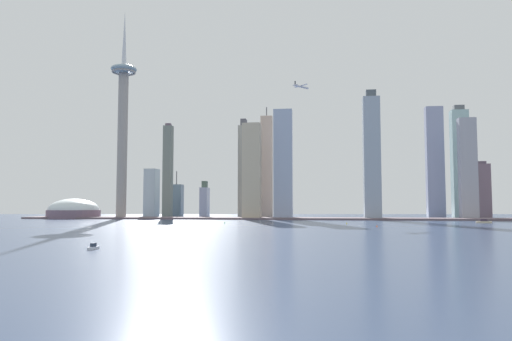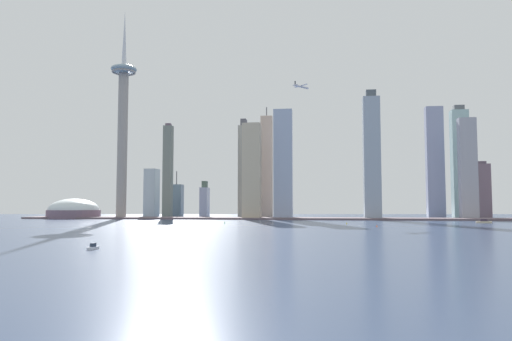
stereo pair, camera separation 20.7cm
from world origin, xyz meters
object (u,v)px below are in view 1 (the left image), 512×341
Objects in this scene: skyscraper_0 at (468,168)px; skyscraper_2 at (205,201)px; skyscraper_4 at (283,164)px; channel_buoy_1 at (347,223)px; skyscraper_10 at (168,171)px; skyscraper_13 at (435,162)px; skyscraper_8 at (252,171)px; skyscraper_5 at (244,171)px; skyscraper_9 at (152,193)px; channel_buoy_2 at (225,222)px; skyscraper_11 at (481,190)px; airplane at (301,87)px; skyscraper_7 at (176,201)px; skyscraper_12 at (261,182)px; stadium_dome at (74,211)px; boat_2 at (484,222)px; boat_0 at (93,247)px; skyscraper_3 at (267,167)px; observation_tower at (123,114)px; skyscraper_1 at (372,156)px; skyscraper_6 at (460,163)px; channel_buoy_0 at (377,226)px.

skyscraper_0 is 409.16m from skyscraper_2.
skyscraper_4 reaches higher than channel_buoy_1.
skyscraper_13 is at bearing 3.90° from skyscraper_10.
channel_buoy_1 is (126.10, -141.49, -68.86)m from skyscraper_8.
skyscraper_9 is (-163.49, 36.90, -34.10)m from skyscraper_5.
skyscraper_2 is 22.24× the size of channel_buoy_2.
airplane is at bearing -162.20° from skyscraper_11.
skyscraper_0 is 1.80× the size of skyscraper_9.
airplane is (72.52, 21.51, 128.79)m from skyscraper_8.
skyscraper_5 is (-65.01, 36.77, -6.60)m from skyscraper_4.
skyscraper_0 is 466.69m from skyscraper_7.
skyscraper_7 is at bearing -179.75° from skyscraper_12.
stadium_dome is 286.04m from skyscraper_8.
boat_0 is at bearing 62.07° from boat_2.
skyscraper_3 reaches higher than skyscraper_8.
observation_tower is 1.74× the size of skyscraper_1.
skyscraper_9 is 30.04× the size of channel_buoy_2.
skyscraper_9 reaches higher than channel_buoy_2.
skyscraper_1 is 162.34m from skyscraper_6.
channel_buoy_2 is at bearing -30.18° from stadium_dome.
skyscraper_4 is at bearing 70.54° from channel_buoy_2.
skyscraper_6 reaches higher than skyscraper_12.
airplane is (92.44, -32.22, 124.08)m from skyscraper_5.
stadium_dome is 577.50m from boat_2.
airplane is at bearing 1.74° from stadium_dome.
observation_tower is 395.08m from channel_buoy_1.
boat_2 is (490.11, -106.17, -158.84)m from observation_tower.
skyscraper_8 reaches higher than skyscraper_12.
skyscraper_12 is 264.05m from channel_buoy_2.
skyscraper_8 reaches higher than channel_buoy_0.
skyscraper_7 is (-161.06, 37.22, -54.45)m from skyscraper_3.
skyscraper_13 is 7.22× the size of airplane.
skyscraper_6 is 503.04m from skyscraper_9.
boat_2 is (471.02, -187.60, -38.93)m from skyscraper_9.
skyscraper_1 is at bearing -141.93° from skyscraper_13.
channel_buoy_1 is at bearing -63.82° from skyscraper_12.
observation_tower is at bearing 148.89° from channel_buoy_0.
boat_2 is (379.02, -187.32, -25.17)m from skyscraper_2.
skyscraper_11 reaches higher than skyscraper_2.
airplane reaches higher than skyscraper_6.
skyscraper_2 is at bearing 152.88° from skyscraper_5.
skyscraper_13 is (429.86, 29.28, 12.73)m from skyscraper_10.
skyscraper_12 is 180.92m from airplane.
skyscraper_6 is at bearing 8.32° from observation_tower.
skyscraper_11 reaches higher than stadium_dome.
skyscraper_9 is 3.30× the size of airplane.
skyscraper_1 is 180.28m from boat_2.
skyscraper_4 is (136.50, -73.39, 54.47)m from skyscraper_2.
stadium_dome is 1.01× the size of skyscraper_7.
channel_buoy_0 is (-158.89, -229.68, -72.03)m from skyscraper_0.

